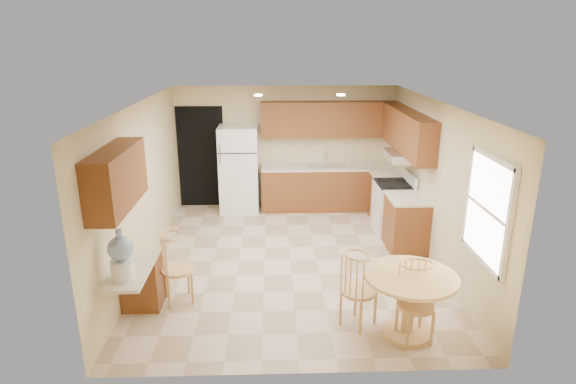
{
  "coord_description": "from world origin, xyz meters",
  "views": [
    {
      "loc": [
        -0.28,
        -7.02,
        3.4
      ],
      "look_at": [
        -0.03,
        0.3,
        1.05
      ],
      "focal_mm": 30.0,
      "sensor_mm": 36.0,
      "label": 1
    }
  ],
  "objects_px": {
    "refrigerator": "(239,169)",
    "chair_table_a": "(361,286)",
    "dining_table": "(409,296)",
    "chair_desk": "(176,264)",
    "water_crock": "(121,257)",
    "chair_table_b": "(419,300)",
    "stove": "(393,207)"
  },
  "relations": [
    {
      "from": "dining_table",
      "to": "chair_table_b",
      "type": "relative_size",
      "value": 1.12
    },
    {
      "from": "refrigerator",
      "to": "chair_table_a",
      "type": "distance_m",
      "value": 4.67
    },
    {
      "from": "chair_table_a",
      "to": "water_crock",
      "type": "xyz_separation_m",
      "value": [
        -2.76,
        -0.06,
        0.45
      ]
    },
    {
      "from": "chair_table_a",
      "to": "water_crock",
      "type": "bearing_deg",
      "value": -132.36
    },
    {
      "from": "refrigerator",
      "to": "water_crock",
      "type": "relative_size",
      "value": 2.94
    },
    {
      "from": "stove",
      "to": "chair_table_a",
      "type": "height_order",
      "value": "stove"
    },
    {
      "from": "water_crock",
      "to": "chair_table_b",
      "type": "bearing_deg",
      "value": -5.03
    },
    {
      "from": "stove",
      "to": "water_crock",
      "type": "relative_size",
      "value": 1.83
    },
    {
      "from": "dining_table",
      "to": "water_crock",
      "type": "height_order",
      "value": "water_crock"
    },
    {
      "from": "dining_table",
      "to": "chair_table_a",
      "type": "distance_m",
      "value": 0.58
    },
    {
      "from": "chair_table_a",
      "to": "chair_desk",
      "type": "xyz_separation_m",
      "value": [
        -2.31,
        0.65,
        0.0
      ]
    },
    {
      "from": "refrigerator",
      "to": "stove",
      "type": "height_order",
      "value": "refrigerator"
    },
    {
      "from": "stove",
      "to": "chair_table_b",
      "type": "relative_size",
      "value": 1.13
    },
    {
      "from": "refrigerator",
      "to": "water_crock",
      "type": "xyz_separation_m",
      "value": [
        -1.05,
        -4.4,
        0.16
      ]
    },
    {
      "from": "refrigerator",
      "to": "chair_table_b",
      "type": "xyz_separation_m",
      "value": [
        2.31,
        -4.69,
        -0.29
      ]
    },
    {
      "from": "refrigerator",
      "to": "chair_table_b",
      "type": "bearing_deg",
      "value": -63.76
    },
    {
      "from": "stove",
      "to": "chair_table_b",
      "type": "xyz_separation_m",
      "value": [
        -0.56,
        -3.47,
        0.12
      ]
    },
    {
      "from": "refrigerator",
      "to": "chair_desk",
      "type": "bearing_deg",
      "value": -99.23
    },
    {
      "from": "stove",
      "to": "chair_table_b",
      "type": "distance_m",
      "value": 3.52
    },
    {
      "from": "chair_table_b",
      "to": "chair_table_a",
      "type": "bearing_deg",
      "value": -39.66
    },
    {
      "from": "dining_table",
      "to": "chair_table_a",
      "type": "bearing_deg",
      "value": 163.94
    },
    {
      "from": "chair_table_a",
      "to": "chair_table_b",
      "type": "relative_size",
      "value": 1.0
    },
    {
      "from": "chair_table_a",
      "to": "dining_table",
      "type": "bearing_deg",
      "value": 30.37
    },
    {
      "from": "chair_desk",
      "to": "water_crock",
      "type": "height_order",
      "value": "water_crock"
    },
    {
      "from": "stove",
      "to": "dining_table",
      "type": "height_order",
      "value": "stove"
    },
    {
      "from": "stove",
      "to": "chair_desk",
      "type": "xyz_separation_m",
      "value": [
        -3.47,
        -2.47,
        0.12
      ]
    },
    {
      "from": "dining_table",
      "to": "chair_desk",
      "type": "distance_m",
      "value": 2.97
    },
    {
      "from": "water_crock",
      "to": "refrigerator",
      "type": "bearing_deg",
      "value": 76.57
    },
    {
      "from": "chair_table_b",
      "to": "chair_desk",
      "type": "height_order",
      "value": "same"
    },
    {
      "from": "refrigerator",
      "to": "chair_table_a",
      "type": "height_order",
      "value": "refrigerator"
    },
    {
      "from": "dining_table",
      "to": "chair_table_a",
      "type": "height_order",
      "value": "chair_table_a"
    },
    {
      "from": "chair_table_b",
      "to": "water_crock",
      "type": "relative_size",
      "value": 1.62
    }
  ]
}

